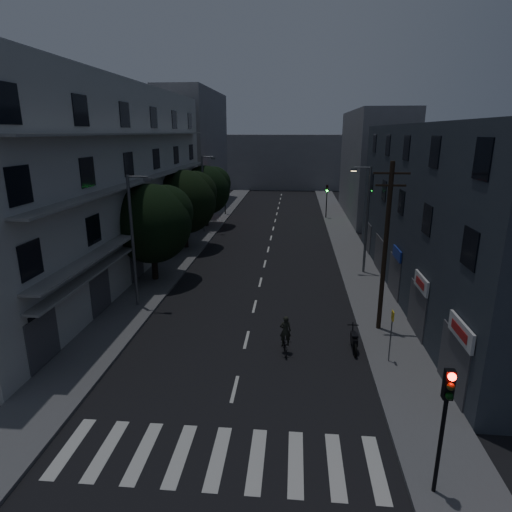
% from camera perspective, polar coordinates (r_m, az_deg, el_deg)
% --- Properties ---
extents(ground, '(160.00, 160.00, 0.00)m').
position_cam_1_polar(ground, '(40.21, 1.69, 1.06)').
color(ground, black).
rests_on(ground, ground).
extents(sidewalk_left, '(3.00, 90.00, 0.15)m').
position_cam_1_polar(sidewalk_left, '(41.31, -8.76, 1.40)').
color(sidewalk_left, '#565659').
rests_on(sidewalk_left, ground).
extents(sidewalk_right, '(3.00, 90.00, 0.15)m').
position_cam_1_polar(sidewalk_right, '(40.45, 12.35, 0.88)').
color(sidewalk_right, '#565659').
rests_on(sidewalk_right, ground).
extents(crosswalk, '(10.90, 3.00, 0.01)m').
position_cam_1_polar(crosswalk, '(15.94, -5.06, -25.17)').
color(crosswalk, beige).
rests_on(crosswalk, ground).
extents(lane_markings, '(0.15, 60.50, 0.01)m').
position_cam_1_polar(lane_markings, '(46.26, 2.17, 3.09)').
color(lane_markings, beige).
rests_on(lane_markings, ground).
extents(building_left, '(7.00, 36.00, 14.00)m').
position_cam_1_polar(building_left, '(35.00, -19.26, 9.56)').
color(building_left, '#B5B5B0').
rests_on(building_left, ground).
extents(building_right, '(6.19, 28.00, 11.00)m').
position_cam_1_polar(building_right, '(29.79, 24.12, 5.10)').
color(building_right, '#2B323B').
rests_on(building_right, ground).
extents(building_far_left, '(6.00, 20.00, 16.00)m').
position_cam_1_polar(building_far_left, '(63.43, -8.10, 13.81)').
color(building_far_left, slate).
rests_on(building_far_left, ground).
extents(building_far_right, '(6.00, 20.00, 13.00)m').
position_cam_1_polar(building_far_right, '(56.70, 15.32, 11.61)').
color(building_far_right, slate).
rests_on(building_far_right, ground).
extents(building_far_end, '(24.00, 8.00, 10.00)m').
position_cam_1_polar(building_far_end, '(83.95, 3.69, 12.44)').
color(building_far_end, slate).
rests_on(building_far_end, ground).
extents(tree_near, '(5.62, 5.62, 6.93)m').
position_cam_1_polar(tree_near, '(31.20, -13.62, 4.62)').
color(tree_near, black).
rests_on(tree_near, sidewalk_left).
extents(tree_mid, '(5.79, 5.79, 7.13)m').
position_cam_1_polar(tree_mid, '(39.71, -9.47, 7.45)').
color(tree_mid, black).
rests_on(tree_mid, sidewalk_left).
extents(tree_far, '(5.49, 5.49, 6.79)m').
position_cam_1_polar(tree_far, '(48.95, -6.65, 8.95)').
color(tree_far, black).
rests_on(tree_far, sidewalk_left).
extents(traffic_signal_near, '(0.28, 0.37, 4.10)m').
position_cam_1_polar(traffic_signal_near, '(13.80, 24.00, -17.92)').
color(traffic_signal_near, black).
rests_on(traffic_signal_near, sidewalk_right).
extents(traffic_signal_far_right, '(0.28, 0.37, 4.10)m').
position_cam_1_polar(traffic_signal_far_right, '(54.05, 9.43, 8.13)').
color(traffic_signal_far_right, black).
rests_on(traffic_signal_far_right, sidewalk_right).
extents(traffic_signal_far_left, '(0.28, 0.37, 4.10)m').
position_cam_1_polar(traffic_signal_far_left, '(55.99, -4.18, 8.58)').
color(traffic_signal_far_left, black).
rests_on(traffic_signal_far_left, sidewalk_left).
extents(street_lamp_left_near, '(1.51, 0.25, 8.00)m').
position_cam_1_polar(street_lamp_left_near, '(26.49, -15.94, 2.68)').
color(street_lamp_left_near, '#5B5D62').
rests_on(street_lamp_left_near, sidewalk_left).
extents(street_lamp_right, '(1.51, 0.25, 8.00)m').
position_cam_1_polar(street_lamp_right, '(32.84, 14.43, 5.33)').
color(street_lamp_right, '#5A5D61').
rests_on(street_lamp_right, sidewalk_right).
extents(street_lamp_left_far, '(1.51, 0.25, 8.00)m').
position_cam_1_polar(street_lamp_left_far, '(45.89, -6.93, 8.71)').
color(street_lamp_left_far, '#5C5D64').
rests_on(street_lamp_left_far, sidewalk_left).
extents(utility_pole, '(1.80, 0.24, 9.00)m').
position_cam_1_polar(utility_pole, '(23.21, 16.88, 1.41)').
color(utility_pole, black).
rests_on(utility_pole, sidewalk_right).
extents(bus_stop_sign, '(0.06, 0.35, 2.52)m').
position_cam_1_polar(bus_stop_sign, '(20.88, 17.64, -9.02)').
color(bus_stop_sign, '#595B60').
rests_on(bus_stop_sign, sidewalk_right).
extents(motorcycle, '(0.55, 1.92, 1.23)m').
position_cam_1_polar(motorcycle, '(22.28, 12.92, -11.00)').
color(motorcycle, black).
rests_on(motorcycle, ground).
extents(cyclist, '(0.70, 1.59, 1.95)m').
position_cam_1_polar(cyclist, '(21.48, 3.91, -11.16)').
color(cyclist, black).
rests_on(cyclist, ground).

